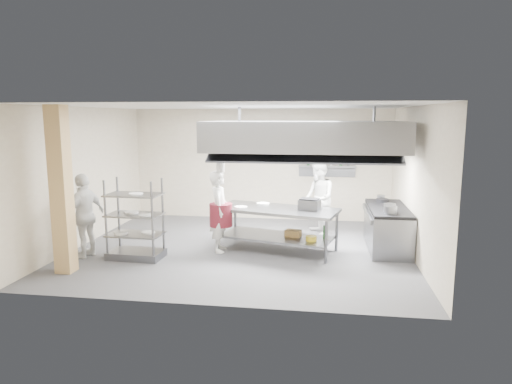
# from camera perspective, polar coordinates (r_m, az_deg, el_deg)

# --- Properties ---
(floor) EXTENTS (7.00, 7.00, 0.00)m
(floor) POSITION_cam_1_polar(r_m,az_deg,el_deg) (9.84, -1.83, -7.09)
(floor) COLOR #3A3A3D
(floor) RESTS_ON ground
(ceiling) EXTENTS (7.00, 7.00, 0.00)m
(ceiling) POSITION_cam_1_polar(r_m,az_deg,el_deg) (9.44, -1.92, 10.65)
(ceiling) COLOR silver
(ceiling) RESTS_ON wall_back
(wall_back) EXTENTS (7.00, 0.00, 7.00)m
(wall_back) POSITION_cam_1_polar(r_m,az_deg,el_deg) (12.47, 0.57, 3.45)
(wall_back) COLOR #B9AB93
(wall_back) RESTS_ON ground
(wall_left) EXTENTS (0.00, 6.00, 6.00)m
(wall_left) POSITION_cam_1_polar(r_m,az_deg,el_deg) (10.71, -20.64, 1.86)
(wall_left) COLOR #B9AB93
(wall_left) RESTS_ON ground
(wall_right) EXTENTS (0.00, 6.00, 6.00)m
(wall_right) POSITION_cam_1_polar(r_m,az_deg,el_deg) (9.56, 19.26, 1.09)
(wall_right) COLOR #B9AB93
(wall_right) RESTS_ON ground
(column) EXTENTS (0.30, 0.30, 3.00)m
(column) POSITION_cam_1_polar(r_m,az_deg,el_deg) (8.79, -23.16, 0.17)
(column) COLOR tan
(column) RESTS_ON floor
(exhaust_hood) EXTENTS (4.00, 2.50, 0.60)m
(exhaust_hood) POSITION_cam_1_polar(r_m,az_deg,el_deg) (9.71, 6.16, 7.02)
(exhaust_hood) COLOR slate
(exhaust_hood) RESTS_ON ceiling
(hood_strip_a) EXTENTS (1.60, 0.12, 0.04)m
(hood_strip_a) POSITION_cam_1_polar(r_m,az_deg,el_deg) (9.80, 0.84, 5.23)
(hood_strip_a) COLOR white
(hood_strip_a) RESTS_ON exhaust_hood
(hood_strip_b) EXTENTS (1.60, 0.12, 0.04)m
(hood_strip_b) POSITION_cam_1_polar(r_m,az_deg,el_deg) (9.73, 11.45, 5.01)
(hood_strip_b) COLOR white
(hood_strip_b) RESTS_ON exhaust_hood
(wall_shelf) EXTENTS (1.50, 0.28, 0.04)m
(wall_shelf) POSITION_cam_1_polar(r_m,az_deg,el_deg) (12.20, 8.88, 3.20)
(wall_shelf) COLOR slate
(wall_shelf) RESTS_ON wall_back
(island) EXTENTS (2.69, 1.65, 0.91)m
(island) POSITION_cam_1_polar(r_m,az_deg,el_deg) (9.61, 2.59, -4.70)
(island) COLOR gray
(island) RESTS_ON floor
(island_worktop) EXTENTS (2.69, 1.65, 0.06)m
(island_worktop) POSITION_cam_1_polar(r_m,az_deg,el_deg) (9.51, 2.60, -2.21)
(island_worktop) COLOR slate
(island_worktop) RESTS_ON island
(island_undershelf) EXTENTS (2.47, 1.49, 0.04)m
(island_undershelf) POSITION_cam_1_polar(r_m,az_deg,el_deg) (9.65, 2.58, -5.59)
(island_undershelf) COLOR slate
(island_undershelf) RESTS_ON island
(pass_rack) EXTENTS (1.09, 0.67, 1.59)m
(pass_rack) POSITION_cam_1_polar(r_m,az_deg,el_deg) (9.33, -14.90, -3.28)
(pass_rack) COLOR slate
(pass_rack) RESTS_ON floor
(cooking_range) EXTENTS (0.80, 2.00, 0.84)m
(cooking_range) POSITION_cam_1_polar(r_m,az_deg,el_deg) (10.17, 16.08, -4.47)
(cooking_range) COLOR slate
(cooking_range) RESTS_ON floor
(range_top) EXTENTS (0.78, 1.96, 0.06)m
(range_top) POSITION_cam_1_polar(r_m,az_deg,el_deg) (10.08, 16.20, -1.98)
(range_top) COLOR black
(range_top) RESTS_ON cooking_range
(chef_head) EXTENTS (0.50, 0.67, 1.70)m
(chef_head) POSITION_cam_1_polar(r_m,az_deg,el_deg) (9.51, -4.59, -2.43)
(chef_head) COLOR silver
(chef_head) RESTS_ON floor
(chef_line) EXTENTS (0.90, 1.03, 1.78)m
(chef_line) POSITION_cam_1_polar(r_m,az_deg,el_deg) (10.90, 7.81, -0.75)
(chef_line) COLOR silver
(chef_line) RESTS_ON floor
(chef_plating) EXTENTS (0.65, 1.06, 1.69)m
(chef_plating) POSITION_cam_1_polar(r_m,az_deg,el_deg) (9.74, -20.58, -2.75)
(chef_plating) COLOR white
(chef_plating) RESTS_ON floor
(griddle) EXTENTS (0.48, 0.41, 0.20)m
(griddle) POSITION_cam_1_polar(r_m,az_deg,el_deg) (9.42, 6.70, -1.57)
(griddle) COLOR slate
(griddle) RESTS_ON island_worktop
(wicker_basket) EXTENTS (0.36, 0.29, 0.14)m
(wicker_basket) POSITION_cam_1_polar(r_m,az_deg,el_deg) (9.58, 4.66, -5.16)
(wicker_basket) COLOR brown
(wicker_basket) RESTS_ON island_undershelf
(stockpot) EXTENTS (0.24, 0.24, 0.16)m
(stockpot) POSITION_cam_1_polar(r_m,az_deg,el_deg) (9.58, 16.37, -1.89)
(stockpot) COLOR gray
(stockpot) RESTS_ON range_top
(plate_stack) EXTENTS (0.28, 0.28, 0.05)m
(plate_stack) POSITION_cam_1_polar(r_m,az_deg,el_deg) (9.39, -14.83, -4.96)
(plate_stack) COLOR white
(plate_stack) RESTS_ON pass_rack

